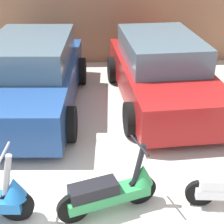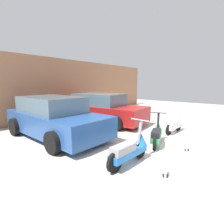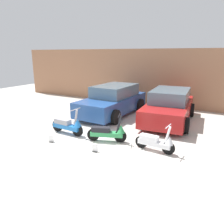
% 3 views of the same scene
% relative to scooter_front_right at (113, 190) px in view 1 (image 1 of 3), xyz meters
% --- Properties ---
extents(wall_back, '(19.60, 0.12, 3.35)m').
position_rel_scooter_front_right_xyz_m(wall_back, '(-0.52, 6.26, 1.32)').
color(wall_back, '#9E6B4C').
rests_on(wall_back, ground_plane).
extents(scooter_front_right, '(1.38, 0.71, 1.00)m').
position_rel_scooter_front_right_xyz_m(scooter_front_right, '(0.00, 0.00, 0.00)').
color(scooter_front_right, black).
rests_on(scooter_front_right, ground_plane).
extents(car_rear_left, '(2.28, 4.49, 1.50)m').
position_rel_scooter_front_right_xyz_m(car_rear_left, '(-1.59, 3.35, 0.36)').
color(car_rear_left, navy).
rests_on(car_rear_left, ground_plane).
extents(car_rear_center, '(2.34, 4.43, 1.46)m').
position_rel_scooter_front_right_xyz_m(car_rear_center, '(1.26, 3.51, 0.34)').
color(car_rear_center, maroon).
rests_on(car_rear_center, ground_plane).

